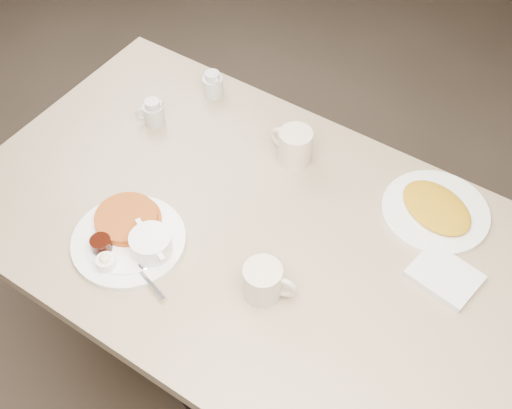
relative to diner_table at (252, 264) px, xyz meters
The scene contains 9 objects.
room 0.82m from the diner_table, ahead, with size 7.04×8.04×2.84m.
diner_table is the anchor object (origin of this frame).
main_plate 0.35m from the diner_table, 137.00° to the right, with size 0.38×0.38×0.07m.
coffee_mug_near 0.29m from the diner_table, 47.60° to the right, with size 0.14×0.11×0.09m.
napkin 0.52m from the diner_table, 15.28° to the left, with size 0.17×0.15×0.02m.
coffee_mug_far 0.34m from the diner_table, 97.98° to the left, with size 0.14×0.10×0.10m.
creamer_left 0.52m from the diner_table, 160.13° to the left, with size 0.08×0.08×0.08m.
creamer_right 0.56m from the diner_table, 136.82° to the left, with size 0.08×0.07×0.08m.
hash_plate 0.51m from the diner_table, 38.93° to the left, with size 0.36×0.36×0.04m.
Camera 1 is at (0.55, -0.81, 2.05)m, focal length 45.22 mm.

